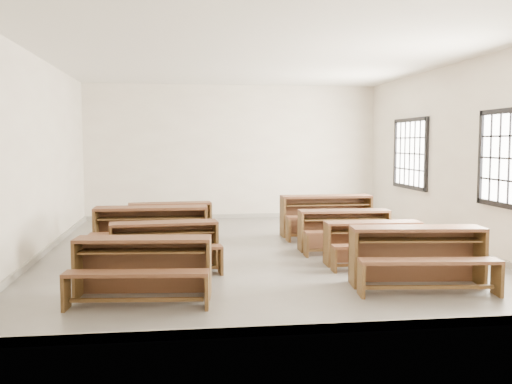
{
  "coord_description": "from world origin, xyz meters",
  "views": [
    {
      "loc": [
        -1.26,
        -9.45,
        1.83
      ],
      "look_at": [
        0.0,
        0.0,
        1.0
      ],
      "focal_mm": 40.0,
      "sensor_mm": 36.0,
      "label": 1
    }
  ],
  "objects": [
    {
      "name": "desk_set_3",
      "position": [
        -1.45,
        1.31,
        0.41
      ],
      "size": [
        1.61,
        0.93,
        0.7
      ],
      "rotation": [
        0.0,
        0.0,
        0.09
      ],
      "color": "brown",
      "rests_on": "ground"
    },
    {
      "name": "room",
      "position": [
        0.09,
        0.0,
        2.14
      ],
      "size": [
        8.5,
        8.5,
        3.2
      ],
      "color": "slate",
      "rests_on": "ground"
    },
    {
      "name": "desk_set_4",
      "position": [
        1.73,
        -2.64,
        0.44
      ],
      "size": [
        1.77,
        1.05,
        0.76
      ],
      "rotation": [
        0.0,
        0.0,
        -0.11
      ],
      "color": "brown",
      "rests_on": "ground"
    },
    {
      "name": "desk_set_0",
      "position": [
        -1.71,
        -2.74,
        0.42
      ],
      "size": [
        1.66,
        0.97,
        0.72
      ],
      "rotation": [
        0.0,
        0.0,
        -0.1
      ],
      "color": "brown",
      "rests_on": "ground"
    },
    {
      "name": "desk_set_7",
      "position": [
        1.57,
        1.32,
        0.46
      ],
      "size": [
        1.78,
        0.93,
        0.8
      ],
      "rotation": [
        0.0,
        0.0,
        0.01
      ],
      "color": "brown",
      "rests_on": "ground"
    },
    {
      "name": "desk_set_2",
      "position": [
        -1.73,
        -0.29,
        0.47
      ],
      "size": [
        1.8,
        0.95,
        0.81
      ],
      "rotation": [
        0.0,
        0.0,
        -0.01
      ],
      "color": "brown",
      "rests_on": "ground"
    },
    {
      "name": "desk_set_5",
      "position": [
        1.6,
        -1.34,
        0.38
      ],
      "size": [
        1.46,
        0.78,
        0.65
      ],
      "rotation": [
        0.0,
        0.0,
        -0.03
      ],
      "color": "brown",
      "rests_on": "ground"
    },
    {
      "name": "desk_set_6",
      "position": [
        1.49,
        -0.18,
        0.4
      ],
      "size": [
        1.55,
        0.83,
        0.69
      ],
      "rotation": [
        0.0,
        0.0,
        -0.02
      ],
      "color": "brown",
      "rests_on": "ground"
    },
    {
      "name": "desk_set_1",
      "position": [
        -1.5,
        -1.27,
        0.4
      ],
      "size": [
        1.6,
        0.93,
        0.69
      ],
      "rotation": [
        0.0,
        0.0,
        0.09
      ],
      "color": "brown",
      "rests_on": "ground"
    }
  ]
}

